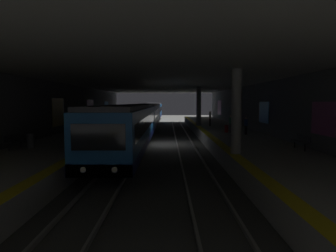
% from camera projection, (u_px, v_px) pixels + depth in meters
% --- Properties ---
extents(ground_plane, '(120.00, 120.00, 0.00)m').
position_uv_depth(ground_plane, '(161.00, 144.00, 26.75)').
color(ground_plane, '#42423F').
extents(track_left, '(60.00, 1.53, 0.16)m').
position_uv_depth(track_left, '(185.00, 143.00, 26.75)').
color(track_left, gray).
rests_on(track_left, ground).
extents(track_right, '(60.00, 1.53, 0.16)m').
position_uv_depth(track_right, '(137.00, 143.00, 26.75)').
color(track_right, gray).
rests_on(track_right, ground).
extents(platform_left, '(60.00, 5.30, 1.06)m').
position_uv_depth(platform_left, '(232.00, 139.00, 26.72)').
color(platform_left, '#A8A59E').
rests_on(platform_left, ground).
extents(platform_right, '(60.00, 5.30, 1.06)m').
position_uv_depth(platform_right, '(89.00, 139.00, 26.70)').
color(platform_right, '#A8A59E').
rests_on(platform_right, ground).
extents(wall_left, '(60.00, 0.56, 5.60)m').
position_uv_depth(wall_left, '(264.00, 114.00, 26.60)').
color(wall_left, slate).
rests_on(wall_left, ground).
extents(wall_right, '(60.00, 0.56, 5.60)m').
position_uv_depth(wall_right, '(56.00, 114.00, 26.55)').
color(wall_right, slate).
rests_on(wall_right, ground).
extents(ceiling_slab, '(60.00, 19.40, 0.40)m').
position_uv_depth(ceiling_slab, '(160.00, 80.00, 26.28)').
color(ceiling_slab, beige).
rests_on(ceiling_slab, wall_left).
extents(pillar_near, '(0.56, 0.56, 4.55)m').
position_uv_depth(pillar_near, '(236.00, 112.00, 15.77)').
color(pillar_near, gray).
rests_on(pillar_near, platform_left).
extents(pillar_far, '(0.56, 0.56, 4.55)m').
position_uv_depth(pillar_far, '(199.00, 107.00, 34.94)').
color(pillar_far, gray).
rests_on(pillar_far, platform_left).
extents(metro_train, '(58.04, 2.83, 3.49)m').
position_uv_depth(metro_train, '(147.00, 115.00, 40.93)').
color(metro_train, '#19569E').
rests_on(metro_train, track_right).
extents(bench_left_near, '(1.70, 0.47, 0.86)m').
position_uv_depth(bench_left_near, '(301.00, 141.00, 17.29)').
color(bench_left_near, '#262628').
rests_on(bench_left_near, platform_left).
extents(bench_left_mid, '(1.70, 0.47, 0.86)m').
position_uv_depth(bench_left_mid, '(235.00, 122.00, 34.10)').
color(bench_left_mid, '#262628').
rests_on(bench_left_mid, platform_left).
extents(bench_left_far, '(1.70, 0.47, 0.86)m').
position_uv_depth(bench_left_far, '(232.00, 121.00, 36.11)').
color(bench_left_far, '#262628').
rests_on(bench_left_far, platform_left).
extents(bench_right_mid, '(1.70, 0.47, 0.86)m').
position_uv_depth(bench_right_mid, '(14.00, 140.00, 17.42)').
color(bench_right_mid, '#262628').
rests_on(bench_right_mid, platform_right).
extents(person_waiting_near, '(0.60, 0.24, 1.74)m').
position_uv_depth(person_waiting_near, '(111.00, 120.00, 30.03)').
color(person_waiting_near, '#323232').
rests_on(person_waiting_near, platform_right).
extents(person_walking_mid, '(0.60, 0.22, 1.53)m').
position_uv_depth(person_walking_mid, '(246.00, 125.00, 25.31)').
color(person_walking_mid, black).
rests_on(person_walking_mid, platform_left).
extents(person_standing_far, '(0.60, 0.22, 1.63)m').
position_uv_depth(person_standing_far, '(231.00, 123.00, 26.74)').
color(person_standing_far, '#343434').
rests_on(person_standing_far, platform_left).
extents(person_boarding, '(0.60, 0.24, 1.72)m').
position_uv_depth(person_boarding, '(210.00, 118.00, 34.74)').
color(person_boarding, black).
rests_on(person_boarding, platform_left).
extents(suitcase_rolling, '(0.34, 0.27, 0.97)m').
position_uv_depth(suitcase_rolling, '(226.00, 129.00, 27.10)').
color(suitcase_rolling, maroon).
rests_on(suitcase_rolling, platform_left).
extents(backpack_on_floor, '(0.30, 0.20, 0.40)m').
position_uv_depth(backpack_on_floor, '(91.00, 126.00, 31.58)').
color(backpack_on_floor, '#1E512D').
rests_on(backpack_on_floor, platform_right).
extents(trash_bin, '(0.44, 0.44, 0.85)m').
position_uv_depth(trash_bin, '(31.00, 141.00, 18.05)').
color(trash_bin, '#595B5E').
rests_on(trash_bin, platform_right).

